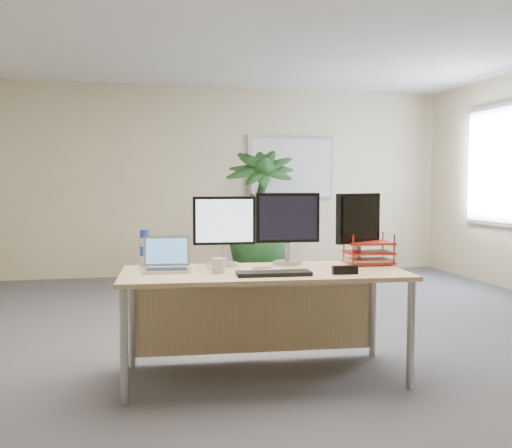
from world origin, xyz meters
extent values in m
plane|color=#47484C|center=(0.00, 0.00, 0.00)|extent=(8.00, 8.00, 0.00)
cube|color=#CCB990|center=(0.00, 4.00, 1.35)|extent=(7.00, 0.04, 2.70)
cube|color=#B5B5BA|center=(1.20, 3.97, 1.55)|extent=(1.30, 0.03, 0.95)
cube|color=silver|center=(1.20, 3.95, 1.55)|extent=(1.20, 0.01, 0.85)
cube|color=#B5B5BA|center=(3.47, 2.30, 1.55)|extent=(0.03, 1.30, 1.55)
cube|color=white|center=(3.45, 2.30, 1.55)|extent=(0.01, 1.20, 1.45)
cube|color=tan|center=(-0.24, -0.51, 0.71)|extent=(1.94, 0.92, 0.03)
cube|color=tan|center=(-0.22, -0.14, 0.35)|extent=(1.79, 0.13, 0.58)
cylinder|color=#A6A6AB|center=(-1.16, -0.80, 0.35)|extent=(0.05, 0.05, 0.70)
cylinder|color=#A6A6AB|center=(0.63, -0.91, 0.35)|extent=(0.05, 0.05, 0.70)
cylinder|color=#A6A6AB|center=(-1.11, -0.10, 0.35)|extent=(0.05, 0.05, 0.70)
cylinder|color=#A6A6AB|center=(0.68, -0.21, 0.35)|extent=(0.05, 0.05, 0.70)
imported|color=#123314|center=(0.52, 3.06, 0.75)|extent=(1.02, 1.02, 1.50)
cylinder|color=#A6A6AB|center=(-0.46, -0.21, 0.74)|extent=(0.20, 0.20, 0.02)
cylinder|color=#A6A6AB|center=(-0.46, -0.21, 0.81)|extent=(0.04, 0.04, 0.12)
cube|color=black|center=(-0.46, -0.21, 1.05)|extent=(0.45, 0.07, 0.34)
cube|color=white|center=(-0.46, -0.23, 1.05)|extent=(0.40, 0.03, 0.30)
cylinder|color=#A6A6AB|center=(0.00, -0.23, 0.74)|extent=(0.21, 0.21, 0.02)
cylinder|color=#A6A6AB|center=(0.00, -0.23, 0.81)|extent=(0.04, 0.04, 0.13)
cube|color=black|center=(0.00, -0.23, 1.07)|extent=(0.47, 0.07, 0.36)
cube|color=black|center=(0.00, -0.25, 1.07)|extent=(0.42, 0.03, 0.32)
cylinder|color=#A6A6AB|center=(0.51, -0.33, 0.74)|extent=(0.21, 0.21, 0.02)
cylinder|color=#A6A6AB|center=(0.51, -0.33, 0.81)|extent=(0.04, 0.04, 0.13)
cube|color=black|center=(0.51, -0.33, 1.06)|extent=(0.42, 0.27, 0.36)
cube|color=black|center=(0.52, -0.36, 1.06)|extent=(0.37, 0.21, 0.32)
cube|color=silver|center=(-0.88, -0.41, 0.74)|extent=(0.33, 0.24, 0.02)
cube|color=black|center=(-0.88, -0.42, 0.75)|extent=(0.28, 0.16, 0.00)
cube|color=silver|center=(-0.87, -0.27, 0.85)|extent=(0.32, 0.08, 0.21)
cube|color=#508CD0|center=(-0.87, -0.28, 0.85)|extent=(0.28, 0.06, 0.17)
cube|color=black|center=(-0.22, -0.71, 0.74)|extent=(0.48, 0.19, 0.03)
cylinder|color=silver|center=(-0.55, -0.53, 0.78)|extent=(0.08, 0.08, 0.10)
torus|color=silver|center=(-0.60, -0.53, 0.78)|extent=(0.07, 0.02, 0.07)
cube|color=white|center=(-0.26, -0.54, 0.73)|extent=(0.30, 0.24, 0.01)
cylinder|color=orange|center=(-0.25, -0.50, 0.74)|extent=(0.14, 0.03, 0.01)
cylinder|color=yellow|center=(-0.05, -0.54, 0.74)|extent=(0.12, 0.05, 0.02)
cylinder|color=white|center=(-1.02, -0.15, 0.83)|extent=(0.07, 0.07, 0.21)
cylinder|color=blue|center=(-1.02, -0.15, 0.96)|extent=(0.06, 0.06, 0.06)
cylinder|color=blue|center=(-1.02, -0.15, 0.84)|extent=(0.07, 0.07, 0.07)
cube|color=#B22515|center=(0.58, -0.36, 0.74)|extent=(0.35, 0.27, 0.02)
cube|color=#B22515|center=(0.58, -0.36, 0.81)|extent=(0.35, 0.27, 0.02)
cube|color=#B22515|center=(0.58, -0.36, 0.88)|extent=(0.35, 0.27, 0.02)
cube|color=white|center=(0.58, -0.36, 0.76)|extent=(0.32, 0.24, 0.02)
cube|color=black|center=(0.24, -0.76, 0.76)|extent=(0.17, 0.05, 0.05)
camera|label=1|loc=(-1.09, -4.21, 1.31)|focal=40.00mm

